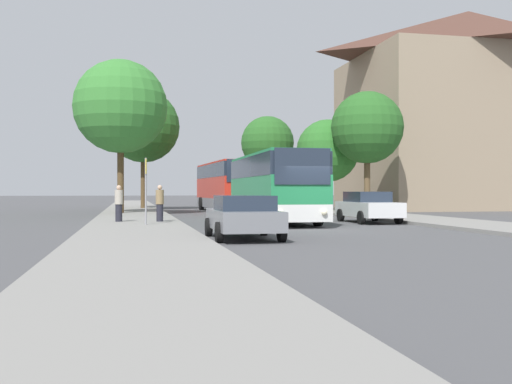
# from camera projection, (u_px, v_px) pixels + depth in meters

# --- Properties ---
(ground_plane) EXTENTS (300.00, 300.00, 0.00)m
(ground_plane) POSITION_uv_depth(u_px,v_px,m) (315.00, 229.00, 23.98)
(ground_plane) COLOR #4C4C4F
(ground_plane) RESTS_ON ground
(sidewalk_left) EXTENTS (4.00, 120.00, 0.15)m
(sidewalk_left) POSITION_uv_depth(u_px,v_px,m) (137.00, 229.00, 22.53)
(sidewalk_left) COLOR gray
(sidewalk_left) RESTS_ON ground_plane
(sidewalk_right) EXTENTS (4.00, 120.00, 0.15)m
(sidewalk_right) POSITION_uv_depth(u_px,v_px,m) (472.00, 225.00, 25.43)
(sidewalk_right) COLOR gray
(sidewalk_right) RESTS_ON ground_plane
(building_right_background) EXTENTS (19.08, 13.53, 16.64)m
(building_right_background) POSITION_uv_depth(u_px,v_px,m) (468.00, 110.00, 50.38)
(building_right_background) COLOR gray
(building_right_background) RESTS_ON ground_plane
(bus_front) EXTENTS (2.95, 10.60, 3.24)m
(bus_front) POSITION_uv_depth(u_px,v_px,m) (274.00, 186.00, 28.74)
(bus_front) COLOR silver
(bus_front) RESTS_ON ground_plane
(bus_middle) EXTENTS (3.05, 11.89, 3.53)m
(bus_middle) POSITION_uv_depth(u_px,v_px,m) (226.00, 186.00, 43.39)
(bus_middle) COLOR gray
(bus_middle) RESTS_ON ground_plane
(parked_car_left_curb) EXTENTS (2.12, 4.17, 1.38)m
(parked_car_left_curb) POSITION_uv_depth(u_px,v_px,m) (243.00, 216.00, 18.92)
(parked_car_left_curb) COLOR slate
(parked_car_left_curb) RESTS_ON ground_plane
(parked_car_right_near) EXTENTS (2.01, 4.37, 1.48)m
(parked_car_right_near) POSITION_uv_depth(u_px,v_px,m) (368.00, 206.00, 28.47)
(parked_car_right_near) COLOR silver
(parked_car_right_near) RESTS_ON ground_plane
(bus_stop_sign) EXTENTS (0.08, 0.45, 2.71)m
(bus_stop_sign) POSITION_uv_depth(u_px,v_px,m) (146.00, 183.00, 24.33)
(bus_stop_sign) COLOR gray
(bus_stop_sign) RESTS_ON sidewalk_left
(pedestrian_waiting_near) EXTENTS (0.36, 0.36, 1.62)m
(pedestrian_waiting_near) POSITION_uv_depth(u_px,v_px,m) (119.00, 203.00, 26.57)
(pedestrian_waiting_near) COLOR #23232D
(pedestrian_waiting_near) RESTS_ON sidewalk_left
(pedestrian_waiting_far) EXTENTS (0.36, 0.36, 1.63)m
(pedestrian_waiting_far) POSITION_uv_depth(u_px,v_px,m) (160.00, 203.00, 26.67)
(pedestrian_waiting_far) COLOR #23232D
(pedestrian_waiting_far) RESTS_ON sidewalk_left
(tree_left_near) EXTENTS (5.67, 5.67, 9.23)m
(tree_left_near) POSITION_uv_depth(u_px,v_px,m) (143.00, 127.00, 46.74)
(tree_left_near) COLOR #513D23
(tree_left_near) RESTS_ON sidewalk_left
(tree_left_far) EXTENTS (5.74, 5.74, 9.40)m
(tree_left_far) POSITION_uv_depth(u_px,v_px,m) (121.00, 107.00, 36.70)
(tree_left_far) COLOR #513D23
(tree_left_far) RESTS_ON sidewalk_left
(tree_right_near) EXTENTS (4.36, 4.36, 6.34)m
(tree_right_near) POSITION_uv_depth(u_px,v_px,m) (328.00, 151.00, 41.70)
(tree_right_near) COLOR brown
(tree_right_near) RESTS_ON sidewalk_right
(tree_right_mid) EXTENTS (5.32, 5.32, 8.84)m
(tree_right_mid) POSITION_uv_depth(u_px,v_px,m) (267.00, 143.00, 60.04)
(tree_right_mid) COLOR #47331E
(tree_right_mid) RESTS_ON sidewalk_right
(tree_right_far) EXTENTS (4.69, 4.69, 7.83)m
(tree_right_far) POSITION_uv_depth(u_px,v_px,m) (367.00, 128.00, 38.88)
(tree_right_far) COLOR brown
(tree_right_far) RESTS_ON sidewalk_right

